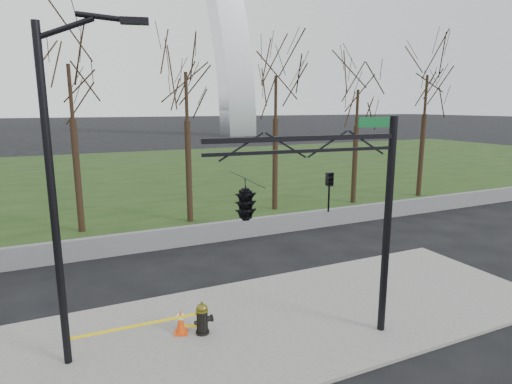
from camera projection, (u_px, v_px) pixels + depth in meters
name	position (u px, v px, depth m)	size (l,w,h in m)	color
ground	(272.00, 324.00, 12.40)	(500.00, 500.00, 0.00)	black
sidewalk	(272.00, 322.00, 12.39)	(18.00, 6.00, 0.10)	slate
grass_strip	(124.00, 175.00, 39.06)	(120.00, 40.00, 0.06)	black
guardrail	(193.00, 235.00, 19.42)	(60.00, 0.30, 0.90)	#59595B
tree_row	(134.00, 141.00, 21.44)	(42.47, 4.00, 8.98)	black
fire_hydrant	(203.00, 319.00, 11.63)	(0.57, 0.38, 0.93)	black
traffic_cone	(181.00, 322.00, 11.64)	(0.46, 0.46, 0.70)	#E6410C
street_light	(61.00, 177.00, 9.51)	(2.35, 0.75, 8.21)	black
traffic_signal_mast	(276.00, 197.00, 10.01)	(5.09, 2.52, 6.00)	black
caution_tape	(147.00, 325.00, 11.03)	(3.40, 0.25, 0.47)	yellow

